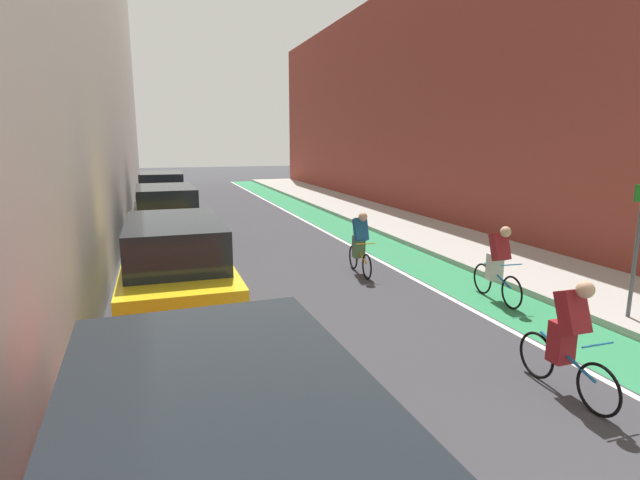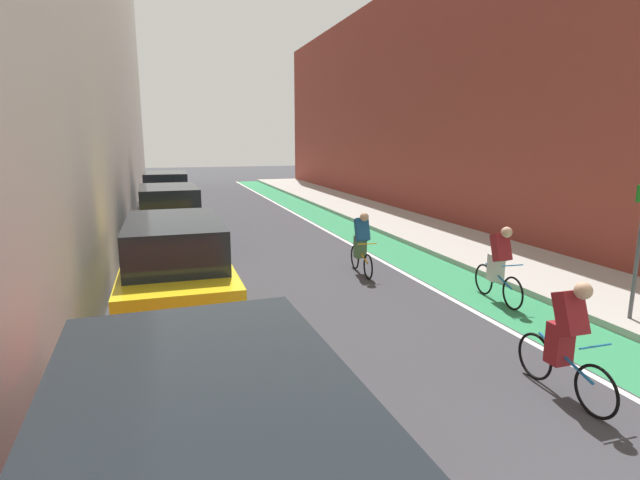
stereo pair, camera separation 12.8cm
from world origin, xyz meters
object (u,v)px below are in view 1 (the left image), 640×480
Objects in this scene: parked_suv_black at (167,218)px; cyclist_lead at (568,337)px; parked_suv_gray at (162,195)px; street_sign_post at (638,236)px; cyclist_mid at (498,263)px; parked_suv_yellow_cab at (176,272)px; cyclist_trailing at (360,242)px.

cyclist_lead is (4.72, -10.69, -0.21)m from parked_suv_black.
parked_suv_gray is 17.73m from street_sign_post.
cyclist_mid is 2.53m from street_sign_post.
parked_suv_gray is 18.20m from cyclist_lead.
parked_suv_black is 0.97× the size of parked_suv_gray.
cyclist_mid is at bearing -4.88° from parked_suv_yellow_cab.
parked_suv_black is at bearing 113.82° from cyclist_lead.
cyclist_trailing is 0.66× the size of street_sign_post.
cyclist_trailing is at bearing 124.61° from street_sign_post.
street_sign_post is (7.82, -9.01, 0.63)m from parked_suv_black.
parked_suv_gray is 1.91× the size of street_sign_post.
parked_suv_gray is (-0.00, 13.44, 0.00)m from parked_suv_yellow_cab.
cyclist_mid is (6.40, -0.55, -0.21)m from parked_suv_yellow_cab.
cyclist_mid is (6.40, -13.98, -0.21)m from parked_suv_gray.
street_sign_post is at bearing -53.26° from cyclist_mid.
street_sign_post reaches higher than cyclist_lead.
parked_suv_yellow_cab is 6.43m from cyclist_mid.
parked_suv_black reaches higher than cyclist_trailing.
parked_suv_yellow_cab is 2.86× the size of cyclist_trailing.
cyclist_mid is (1.68, 3.59, 0.00)m from cyclist_lead.
cyclist_lead is 1.00× the size of cyclist_mid.
parked_suv_yellow_cab reaches higher than cyclist_trailing.
street_sign_post is (3.10, 1.68, 0.84)m from cyclist_lead.
parked_suv_gray is (-0.00, 6.88, 0.00)m from parked_suv_black.
street_sign_post is at bearing -55.39° from cyclist_trailing.
parked_suv_black is 6.88m from parked_suv_gray.
parked_suv_gray is at bearing 112.14° from cyclist_trailing.
parked_suv_gray is at bearing 116.22° from street_sign_post.
cyclist_mid is at bearing -47.99° from parked_suv_black.
parked_suv_yellow_cab is at bearing 138.79° from cyclist_lead.
parked_suv_black is at bearing 130.96° from street_sign_post.
street_sign_post is at bearing -49.04° from parked_suv_black.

